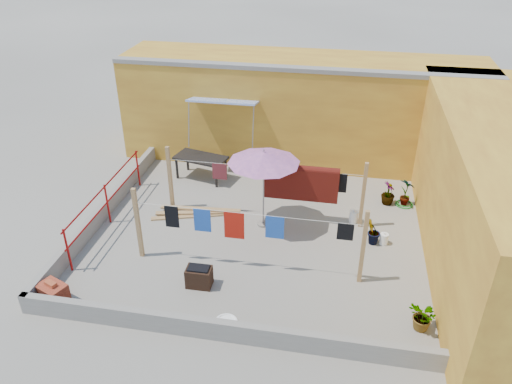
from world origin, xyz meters
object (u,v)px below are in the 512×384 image
(brazier, at_px, (199,277))
(water_jug_b, at_px, (354,217))
(patio_umbrella, at_px, (264,158))
(white_basin, at_px, (226,323))
(water_jug_a, at_px, (384,239))
(brick_stack, at_px, (53,293))
(outdoor_table, at_px, (201,159))
(green_hose, at_px, (404,204))
(plant_back_a, at_px, (312,179))

(brazier, bearing_deg, water_jug_b, 44.22)
(patio_umbrella, height_order, water_jug_b, patio_umbrella)
(white_basin, height_order, water_jug_b, water_jug_b)
(white_basin, height_order, water_jug_a, water_jug_a)
(water_jug_a, bearing_deg, brick_stack, -153.93)
(water_jug_a, bearing_deg, outdoor_table, 155.06)
(water_jug_b, bearing_deg, brick_stack, -145.43)
(brick_stack, bearing_deg, outdoor_table, 75.21)
(outdoor_table, bearing_deg, patio_umbrella, -43.75)
(water_jug_b, bearing_deg, green_hose, 39.38)
(water_jug_a, bearing_deg, patio_umbrella, 174.43)
(green_hose, bearing_deg, brick_stack, -144.50)
(green_hose, bearing_deg, water_jug_b, -140.62)
(outdoor_table, xyz_separation_m, green_hose, (5.88, -0.48, -0.61))
(plant_back_a, bearing_deg, white_basin, -101.96)
(patio_umbrella, xyz_separation_m, green_hose, (3.64, 1.67, -1.87))
(brazier, distance_m, green_hose, 6.26)
(brazier, distance_m, water_jug_a, 4.57)
(brazier, relative_size, water_jug_b, 1.54)
(brazier, xyz_separation_m, green_hose, (4.58, 4.25, -0.20))
(outdoor_table, height_order, brazier, outdoor_table)
(outdoor_table, height_order, brick_stack, outdoor_table)
(brick_stack, xyz_separation_m, water_jug_b, (6.04, 4.16, -0.06))
(patio_umbrella, relative_size, brick_stack, 3.10)
(water_jug_b, relative_size, green_hose, 0.73)
(brazier, bearing_deg, white_basin, -50.82)
(outdoor_table, xyz_separation_m, brazier, (1.30, -4.73, -0.40))
(water_jug_b, height_order, plant_back_a, plant_back_a)
(water_jug_b, xyz_separation_m, plant_back_a, (-1.22, 1.35, 0.27))
(patio_umbrella, relative_size, water_jug_a, 6.60)
(water_jug_b, distance_m, plant_back_a, 1.84)
(outdoor_table, xyz_separation_m, brick_stack, (-1.52, -5.76, -0.43))
(brick_stack, xyz_separation_m, white_basin, (3.65, 0.00, -0.17))
(green_hose, distance_m, plant_back_a, 2.62)
(patio_umbrella, height_order, brick_stack, patio_umbrella)
(patio_umbrella, xyz_separation_m, brick_stack, (-3.76, -3.61, -1.69))
(brick_stack, relative_size, water_jug_b, 1.93)
(brick_stack, xyz_separation_m, brazier, (2.82, 1.03, 0.02))
(outdoor_table, distance_m, water_jug_a, 5.81)
(plant_back_a, bearing_deg, water_jug_b, -48.06)
(brazier, relative_size, white_basin, 1.17)
(white_basin, bearing_deg, water_jug_a, 46.74)
(brick_stack, bearing_deg, patio_umbrella, 43.77)
(water_jug_a, bearing_deg, water_jug_b, 130.82)
(outdoor_table, bearing_deg, green_hose, -4.64)
(water_jug_a, relative_size, plant_back_a, 0.38)
(patio_umbrella, height_order, white_basin, patio_umbrella)
(outdoor_table, bearing_deg, plant_back_a, -4.16)
(water_jug_b, bearing_deg, plant_back_a, 131.94)
(brick_stack, bearing_deg, brazier, 20.01)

